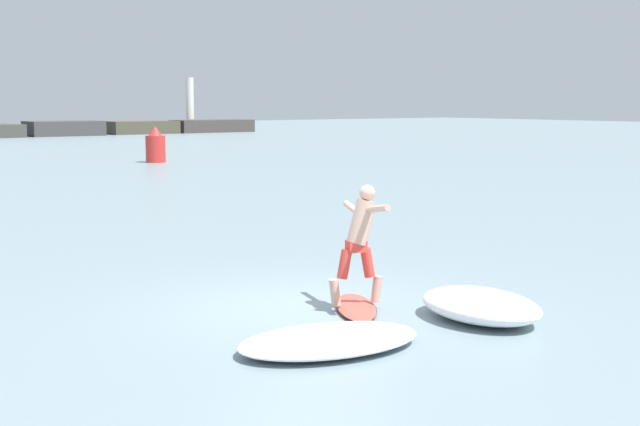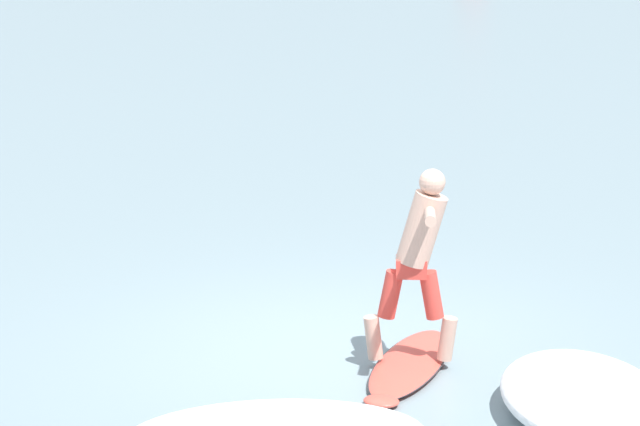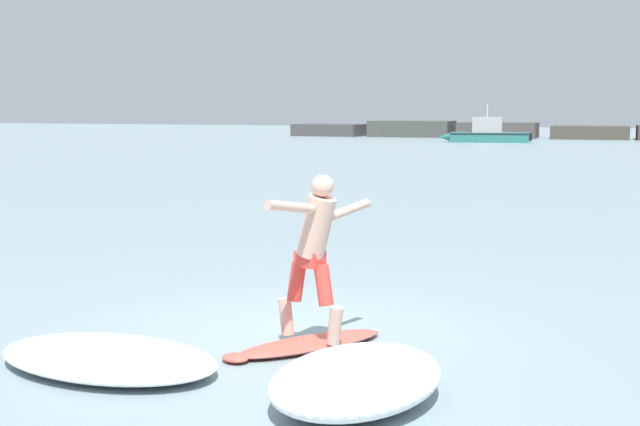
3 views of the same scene
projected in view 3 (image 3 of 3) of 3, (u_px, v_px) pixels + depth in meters
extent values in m
plane|color=gray|center=(293.00, 329.00, 9.70)|extent=(200.00, 200.00, 0.00)
cube|color=#403E3E|center=(332.00, 130.00, 75.14)|extent=(5.88, 4.70, 0.99)
cube|color=#3F413D|center=(412.00, 129.00, 72.62)|extent=(6.71, 4.33, 1.30)
cube|color=#44403C|center=(498.00, 130.00, 70.12)|extent=(6.17, 3.66, 1.20)
cube|color=#423D35|center=(590.00, 132.00, 67.64)|extent=(5.86, 4.41, 0.99)
ellipsoid|color=#E04F40|center=(310.00, 343.00, 8.95)|extent=(1.37, 1.73, 0.09)
ellipsoid|color=#E04F40|center=(235.00, 358.00, 8.44)|extent=(0.38, 0.36, 0.07)
ellipsoid|color=#2D2D33|center=(310.00, 343.00, 8.95)|extent=(1.39, 1.75, 0.04)
cone|color=black|center=(364.00, 343.00, 9.38)|extent=(0.07, 0.07, 0.14)
cone|color=black|center=(347.00, 342.00, 9.42)|extent=(0.07, 0.07, 0.14)
cone|color=black|center=(364.00, 348.00, 9.19)|extent=(0.07, 0.07, 0.14)
cylinder|color=tan|center=(335.00, 326.00, 8.73)|extent=(0.20, 0.17, 0.39)
cylinder|color=#D53F35|center=(324.00, 285.00, 8.77)|extent=(0.25, 0.21, 0.42)
cylinder|color=tan|center=(286.00, 317.00, 9.11)|extent=(0.20, 0.17, 0.39)
cylinder|color=#D53F35|center=(297.00, 281.00, 8.98)|extent=(0.25, 0.21, 0.42)
cube|color=#D53F35|center=(310.00, 259.00, 8.85)|extent=(0.31, 0.27, 0.16)
cylinder|color=tan|center=(316.00, 226.00, 8.76)|extent=(0.49, 0.39, 0.66)
sphere|color=tan|center=(323.00, 186.00, 8.66)|extent=(0.22, 0.22, 0.22)
cylinder|color=tan|center=(349.00, 210.00, 9.07)|extent=(0.31, 0.65, 0.20)
cylinder|color=tan|center=(291.00, 207.00, 8.34)|extent=(0.28, 0.65, 0.19)
cube|color=#286A65|center=(489.00, 137.00, 61.41)|extent=(5.62, 3.28, 0.67)
cone|color=#286A65|center=(445.00, 137.00, 61.97)|extent=(1.03, 0.82, 0.67)
cube|color=black|center=(489.00, 133.00, 61.38)|extent=(5.58, 3.34, 0.08)
cube|color=#9D9798|center=(487.00, 125.00, 61.34)|extent=(2.29, 2.11, 1.05)
cube|color=#232D38|center=(472.00, 123.00, 61.51)|extent=(0.28, 1.40, 0.52)
cylinder|color=silver|center=(487.00, 111.00, 61.22)|extent=(0.06, 0.06, 0.90)
cube|color=black|center=(530.00, 137.00, 60.89)|extent=(0.34, 0.40, 0.52)
ellipsoid|color=white|center=(108.00, 357.00, 8.22)|extent=(2.46, 1.68, 0.21)
ellipsoid|color=white|center=(357.00, 379.00, 7.26)|extent=(1.48, 2.02, 0.40)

